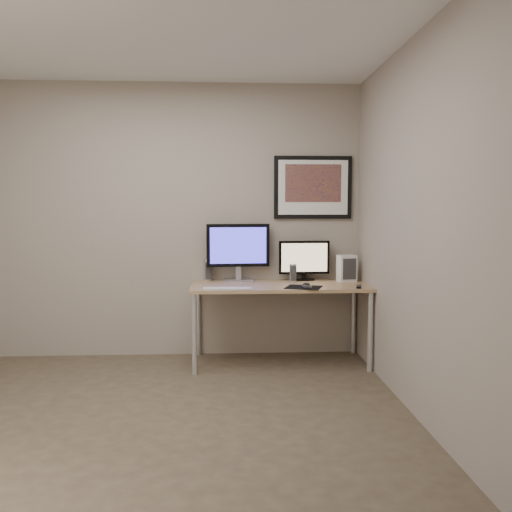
{
  "coord_description": "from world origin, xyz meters",
  "views": [
    {
      "loc": [
        0.52,
        -3.52,
        1.42
      ],
      "look_at": [
        0.77,
        1.1,
        1.01
      ],
      "focal_mm": 38.0,
      "sensor_mm": 36.0,
      "label": 1
    }
  ],
  "objects_px": {
    "keyboard": "(227,289)",
    "fan_unit": "(347,268)",
    "speaker_left": "(207,270)",
    "speaker_right": "(293,273)",
    "monitor_tv": "(304,259)",
    "framed_art": "(313,187)",
    "monitor_large": "(238,250)",
    "desk": "(280,291)"
  },
  "relations": [
    {
      "from": "monitor_large",
      "to": "desk",
      "type": "bearing_deg",
      "value": -37.89
    },
    {
      "from": "monitor_large",
      "to": "speaker_right",
      "type": "relative_size",
      "value": 3.53
    },
    {
      "from": "monitor_large",
      "to": "monitor_tv",
      "type": "relative_size",
      "value": 1.23
    },
    {
      "from": "monitor_tv",
      "to": "keyboard",
      "type": "xyz_separation_m",
      "value": [
        -0.74,
        -0.53,
        -0.2
      ]
    },
    {
      "from": "framed_art",
      "to": "monitor_large",
      "type": "bearing_deg",
      "value": -172.98
    },
    {
      "from": "framed_art",
      "to": "monitor_large",
      "type": "height_order",
      "value": "framed_art"
    },
    {
      "from": "monitor_tv",
      "to": "fan_unit",
      "type": "xyz_separation_m",
      "value": [
        0.39,
        -0.09,
        -0.08
      ]
    },
    {
      "from": "framed_art",
      "to": "speaker_right",
      "type": "relative_size",
      "value": 4.43
    },
    {
      "from": "desk",
      "to": "speaker_right",
      "type": "bearing_deg",
      "value": 47.47
    },
    {
      "from": "keyboard",
      "to": "fan_unit",
      "type": "height_order",
      "value": "fan_unit"
    },
    {
      "from": "monitor_tv",
      "to": "fan_unit",
      "type": "bearing_deg",
      "value": -15.17
    },
    {
      "from": "desk",
      "to": "monitor_large",
      "type": "distance_m",
      "value": 0.58
    },
    {
      "from": "framed_art",
      "to": "keyboard",
      "type": "distance_m",
      "value": 1.36
    },
    {
      "from": "speaker_right",
      "to": "monitor_tv",
      "type": "bearing_deg",
      "value": 39.07
    },
    {
      "from": "keyboard",
      "to": "speaker_right",
      "type": "bearing_deg",
      "value": 37.86
    },
    {
      "from": "speaker_left",
      "to": "fan_unit",
      "type": "distance_m",
      "value": 1.33
    },
    {
      "from": "framed_art",
      "to": "fan_unit",
      "type": "relative_size",
      "value": 2.99
    },
    {
      "from": "speaker_left",
      "to": "fan_unit",
      "type": "bearing_deg",
      "value": -26.05
    },
    {
      "from": "framed_art",
      "to": "speaker_left",
      "type": "relative_size",
      "value": 3.78
    },
    {
      "from": "framed_art",
      "to": "monitor_tv",
      "type": "height_order",
      "value": "framed_art"
    },
    {
      "from": "monitor_tv",
      "to": "speaker_left",
      "type": "height_order",
      "value": "monitor_tv"
    },
    {
      "from": "desk",
      "to": "speaker_left",
      "type": "bearing_deg",
      "value": 156.5
    },
    {
      "from": "speaker_right",
      "to": "speaker_left",
      "type": "bearing_deg",
      "value": 169.93
    },
    {
      "from": "speaker_left",
      "to": "speaker_right",
      "type": "distance_m",
      "value": 0.82
    },
    {
      "from": "monitor_tv",
      "to": "monitor_large",
      "type": "bearing_deg",
      "value": 178.91
    },
    {
      "from": "desk",
      "to": "monitor_large",
      "type": "height_order",
      "value": "monitor_large"
    },
    {
      "from": "speaker_right",
      "to": "monitor_large",
      "type": "bearing_deg",
      "value": 169.68
    },
    {
      "from": "monitor_tv",
      "to": "speaker_left",
      "type": "relative_size",
      "value": 2.46
    },
    {
      "from": "desk",
      "to": "monitor_tv",
      "type": "relative_size",
      "value": 3.28
    },
    {
      "from": "desk",
      "to": "framed_art",
      "type": "relative_size",
      "value": 2.13
    },
    {
      "from": "monitor_large",
      "to": "fan_unit",
      "type": "bearing_deg",
      "value": -9.6
    },
    {
      "from": "monitor_large",
      "to": "keyboard",
      "type": "height_order",
      "value": "monitor_large"
    },
    {
      "from": "fan_unit",
      "to": "speaker_right",
      "type": "bearing_deg",
      "value": 169.37
    },
    {
      "from": "desk",
      "to": "framed_art",
      "type": "distance_m",
      "value": 1.07
    },
    {
      "from": "desk",
      "to": "keyboard",
      "type": "bearing_deg",
      "value": -149.34
    },
    {
      "from": "desk",
      "to": "monitor_tv",
      "type": "xyz_separation_m",
      "value": [
        0.26,
        0.25,
        0.27
      ]
    },
    {
      "from": "speaker_right",
      "to": "keyboard",
      "type": "xyz_separation_m",
      "value": [
        -0.62,
        -0.44,
        -0.08
      ]
    },
    {
      "from": "fan_unit",
      "to": "speaker_left",
      "type": "bearing_deg",
      "value": 163.13
    },
    {
      "from": "speaker_left",
      "to": "speaker_right",
      "type": "xyz_separation_m",
      "value": [
        0.81,
        -0.14,
        -0.01
      ]
    },
    {
      "from": "keyboard",
      "to": "speaker_left",
      "type": "bearing_deg",
      "value": 111.07
    },
    {
      "from": "framed_art",
      "to": "speaker_right",
      "type": "distance_m",
      "value": 0.85
    },
    {
      "from": "speaker_left",
      "to": "fan_unit",
      "type": "height_order",
      "value": "fan_unit"
    }
  ]
}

